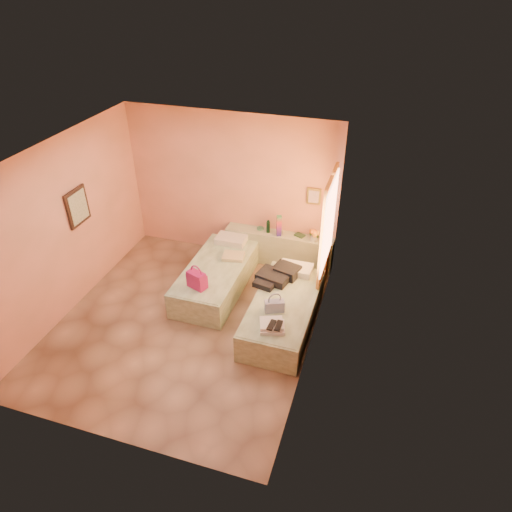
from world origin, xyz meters
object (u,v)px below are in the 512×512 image
at_px(flower_vase, 314,234).
at_px(towel_stack, 272,326).
at_px(water_bottle, 268,227).
at_px(blue_handbag, 274,306).
at_px(bed_right, 283,313).
at_px(magenta_handbag, 197,279).
at_px(green_book, 300,235).
at_px(headboard_ledge, 279,248).
at_px(bed_left, 216,277).

bearing_deg(flower_vase, towel_stack, -93.31).
relative_size(water_bottle, flower_vase, 0.88).
bearing_deg(blue_handbag, water_bottle, 86.50).
bearing_deg(bed_right, water_bottle, 114.15).
bearing_deg(blue_handbag, magenta_handbag, 149.11).
bearing_deg(magenta_handbag, green_book, 75.10).
distance_m(headboard_ledge, bed_right, 1.78).
bearing_deg(magenta_handbag, towel_stack, -2.28).
relative_size(headboard_ledge, flower_vase, 7.47).
relative_size(magenta_handbag, blue_handbag, 1.08).
height_order(headboard_ledge, green_book, green_book).
distance_m(bed_left, flower_vase, 1.92).
height_order(bed_right, flower_vase, flower_vase).
bearing_deg(towel_stack, bed_left, 137.77).
bearing_deg(flower_vase, blue_handbag, -96.20).
distance_m(bed_left, towel_stack, 1.87).
bearing_deg(green_book, flower_vase, 6.22).
bearing_deg(headboard_ledge, towel_stack, -77.49).
xyz_separation_m(green_book, magenta_handbag, (-1.28, -1.81, -0.02)).
distance_m(magenta_handbag, towel_stack, 1.54).
relative_size(bed_left, blue_handbag, 6.84).
xyz_separation_m(blue_handbag, towel_stack, (0.08, -0.38, -0.04)).
height_order(bed_right, blue_handbag, blue_handbag).
relative_size(bed_left, bed_right, 1.00).
relative_size(water_bottle, towel_stack, 0.69).
bearing_deg(bed_left, magenta_handbag, -94.53).
xyz_separation_m(headboard_ledge, magenta_handbag, (-0.90, -1.78, 0.32)).
relative_size(bed_left, water_bottle, 8.27).
bearing_deg(blue_handbag, bed_right, 53.13).
bearing_deg(magenta_handbag, flower_vase, 68.16).
bearing_deg(bed_left, bed_right, -22.17).
relative_size(green_book, magenta_handbag, 0.57).
height_order(bed_left, magenta_handbag, magenta_handbag).
bearing_deg(towel_stack, green_book, 93.45).
bearing_deg(water_bottle, bed_right, -66.37).
distance_m(bed_right, green_book, 1.79).
xyz_separation_m(bed_left, flower_vase, (1.50, 1.07, 0.54)).
height_order(blue_handbag, towel_stack, blue_handbag).
bearing_deg(bed_left, headboard_ledge, 53.90).
height_order(water_bottle, blue_handbag, water_bottle).
bearing_deg(bed_right, magenta_handbag, -176.42).
bearing_deg(bed_right, towel_stack, -89.42).
bearing_deg(flower_vase, headboard_ledge, 174.91).
bearing_deg(water_bottle, flower_vase, -3.08).
bearing_deg(green_book, bed_right, -60.99).
bearing_deg(headboard_ledge, bed_left, -126.63).
distance_m(bed_right, blue_handbag, 0.45).
distance_m(green_book, flower_vase, 0.32).
height_order(bed_left, green_book, green_book).
height_order(headboard_ledge, towel_stack, headboard_ledge).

